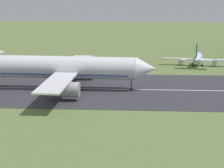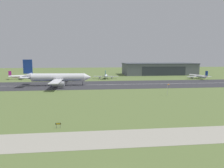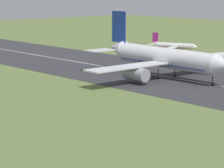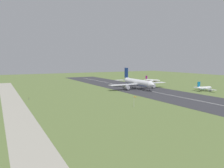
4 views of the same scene
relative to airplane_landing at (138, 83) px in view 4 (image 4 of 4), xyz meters
The scene contains 9 objects.
ground_plane 69.06m from the airplane_landing, 67.40° to the right, with size 623.88×623.88×0.00m, color olive.
runway_strip 27.09m from the airplane_landing, ahead, with size 383.88×47.69×0.06m, color #333338.
runway_centreline 27.08m from the airplane_landing, ahead, with size 345.49×0.70×0.01m, color silver.
taxiway_road 112.50m from the airplane_landing, 76.38° to the right, with size 287.91×12.97×0.05m, color #A8A393.
airplane_landing is the anchor object (origin of this frame).
airplane_parked_west 58.86m from the airplane_landing, 47.55° to the left, with size 24.19×17.16×8.46m.
airplane_parked_centre 65.32m from the airplane_landing, 129.39° to the left, with size 21.64×19.35×7.94m.
windsock_pole 82.56m from the airplane_landing, 35.76° to the right, with size 2.01×1.38×6.41m.
runway_sign 99.64m from the airplane_landing, 82.81° to the right, with size 1.66×0.14×1.63m.
Camera 4 is at (142.40, 10.05, 26.72)m, focal length 35.00 mm.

